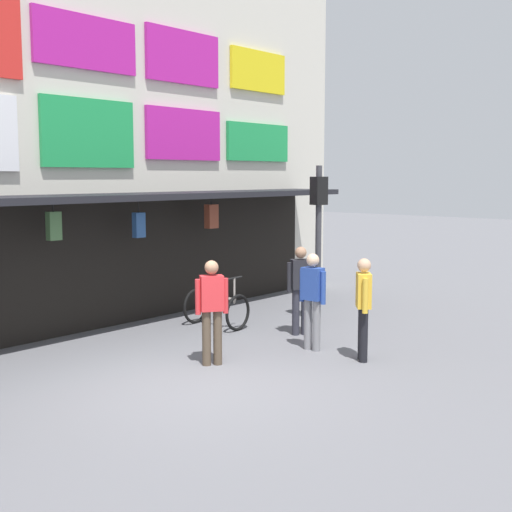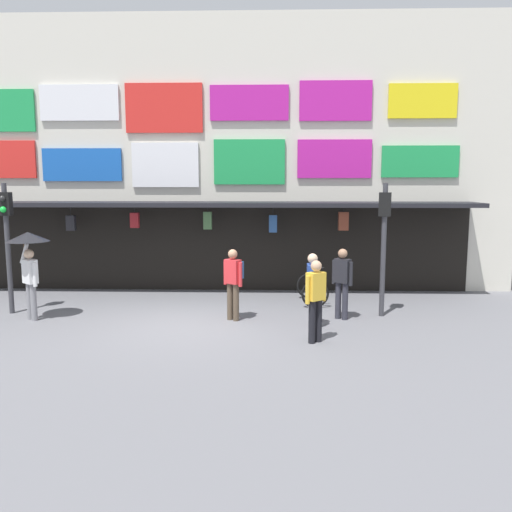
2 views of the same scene
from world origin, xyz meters
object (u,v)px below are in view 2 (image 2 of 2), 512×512
at_px(pedestrian_in_purple, 312,286).
at_px(pedestrian_in_yellow, 316,297).
at_px(pedestrian_in_blue, 342,280).
at_px(traffic_light_near, 6,227).
at_px(pedestrian_in_white, 234,279).
at_px(pedestrian_with_umbrella, 29,251).
at_px(traffic_light_far, 384,228).
at_px(bicycle_parked, 312,288).

bearing_deg(pedestrian_in_purple, pedestrian_in_yellow, -90.46).
bearing_deg(pedestrian_in_blue, traffic_light_near, 177.79).
relative_size(pedestrian_in_white, pedestrian_with_umbrella, 0.81).
distance_m(traffic_light_far, pedestrian_in_white, 3.77).
bearing_deg(pedestrian_in_white, pedestrian_in_blue, 3.64).
distance_m(pedestrian_in_blue, pedestrian_in_yellow, 2.01).
xyz_separation_m(traffic_light_far, pedestrian_in_purple, (-1.77, -1.16, -1.19)).
distance_m(traffic_light_far, bicycle_parked, 2.70).
xyz_separation_m(pedestrian_in_blue, pedestrian_in_purple, (-0.76, -0.83, 0.00)).
distance_m(bicycle_parked, pedestrian_in_blue, 1.84).
distance_m(traffic_light_near, traffic_light_far, 9.10).
xyz_separation_m(traffic_light_near, pedestrian_with_umbrella, (0.81, -0.62, -0.50)).
relative_size(pedestrian_in_white, pedestrian_in_yellow, 1.00).
relative_size(bicycle_parked, pedestrian_in_white, 0.72).
distance_m(traffic_light_far, pedestrian_in_blue, 1.60).
relative_size(bicycle_parked, pedestrian_with_umbrella, 0.58).
bearing_deg(pedestrian_in_yellow, pedestrian_with_umbrella, 166.63).
bearing_deg(pedestrian_in_yellow, pedestrian_in_purple, 89.54).
bearing_deg(pedestrian_in_white, traffic_light_near, 175.12).
distance_m(pedestrian_with_umbrella, pedestrian_in_yellow, 6.73).
xyz_separation_m(bicycle_parked, pedestrian_in_blue, (0.57, -1.66, 0.55)).
relative_size(traffic_light_near, pedestrian_in_blue, 1.90).
relative_size(pedestrian_in_white, pedestrian_in_purple, 1.00).
distance_m(traffic_light_near, pedestrian_in_white, 5.69).
distance_m(pedestrian_in_white, pedestrian_in_blue, 2.55).
distance_m(traffic_light_near, bicycle_parked, 7.84).
distance_m(traffic_light_far, pedestrian_in_yellow, 3.06).
bearing_deg(traffic_light_near, pedestrian_in_yellow, -16.50).
height_order(traffic_light_near, pedestrian_in_yellow, traffic_light_near).
relative_size(traffic_light_far, pedestrian_in_white, 1.90).
bearing_deg(pedestrian_in_blue, traffic_light_far, 18.11).
distance_m(bicycle_parked, pedestrian_in_white, 2.75).
xyz_separation_m(pedestrian_in_purple, pedestrian_in_yellow, (-0.01, -1.02, 0.00)).
bearing_deg(traffic_light_far, pedestrian_in_purple, -146.71).
distance_m(pedestrian_with_umbrella, pedestrian_in_purple, 6.58).
height_order(traffic_light_far, pedestrian_in_yellow, traffic_light_far).
relative_size(traffic_light_far, bicycle_parked, 2.66).
bearing_deg(pedestrian_with_umbrella, bicycle_parked, 16.31).
bearing_deg(pedestrian_in_white, pedestrian_in_yellow, -43.69).
distance_m(traffic_light_near, pedestrian_in_blue, 8.19).
height_order(traffic_light_far, pedestrian_in_white, traffic_light_far).
xyz_separation_m(traffic_light_near, pedestrian_in_white, (5.55, -0.47, -1.16)).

